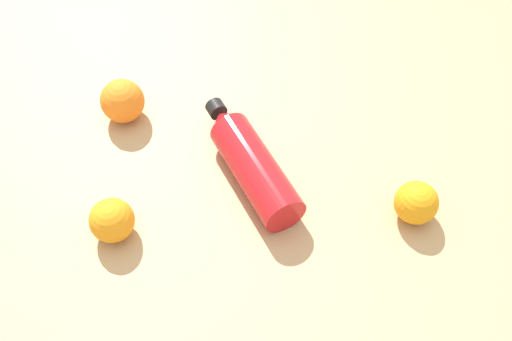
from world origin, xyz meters
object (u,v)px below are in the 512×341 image
(water_bottle, at_px, (250,161))
(orange_1, at_px, (122,101))
(orange_0, at_px, (416,203))
(orange_2, at_px, (112,220))

(water_bottle, distance_m, orange_1, 0.28)
(water_bottle, xyz_separation_m, orange_1, (0.25, -0.11, 0.00))
(water_bottle, bearing_deg, orange_0, -134.74)
(water_bottle, bearing_deg, orange_2, 91.25)
(water_bottle, xyz_separation_m, orange_2, (0.21, 0.15, -0.00))
(orange_0, relative_size, orange_2, 0.99)
(water_bottle, relative_size, orange_1, 3.19)
(orange_1, height_order, orange_2, orange_1)
(water_bottle, height_order, orange_1, orange_1)
(orange_0, distance_m, orange_1, 0.56)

